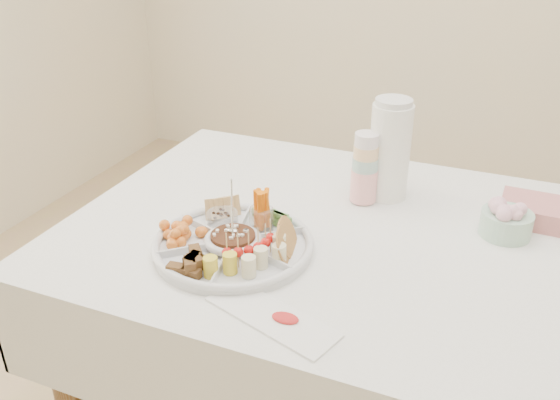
% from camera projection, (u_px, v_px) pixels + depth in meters
% --- Properties ---
extents(dining_table, '(1.52, 1.02, 0.76)m').
position_uv_depth(dining_table, '(357.00, 351.00, 1.67)').
color(dining_table, white).
rests_on(dining_table, floor).
extents(party_tray, '(0.48, 0.48, 0.04)m').
position_uv_depth(party_tray, '(233.00, 242.00, 1.42)').
color(party_tray, silver).
rests_on(party_tray, dining_table).
extents(bean_dip, '(0.13, 0.13, 0.04)m').
position_uv_depth(bean_dip, '(233.00, 240.00, 1.41)').
color(bean_dip, '#4D2415').
rests_on(bean_dip, party_tray).
extents(tortillas, '(0.14, 0.14, 0.07)m').
position_uv_depth(tortillas, '(287.00, 240.00, 1.38)').
color(tortillas, '#A55A2E').
rests_on(tortillas, party_tray).
extents(carrot_cucumber, '(0.15, 0.15, 0.11)m').
position_uv_depth(carrot_cucumber, '(269.00, 208.00, 1.49)').
color(carrot_cucumber, orange).
rests_on(carrot_cucumber, party_tray).
extents(pita_raisins, '(0.14, 0.14, 0.06)m').
position_uv_depth(pita_raisins, '(220.00, 210.00, 1.52)').
color(pita_raisins, tan).
rests_on(pita_raisins, party_tray).
extents(cherries, '(0.15, 0.15, 0.05)m').
position_uv_depth(cherries, '(181.00, 232.00, 1.43)').
color(cherries, orange).
rests_on(cherries, party_tray).
extents(granola_chunks, '(0.14, 0.14, 0.05)m').
position_uv_depth(granola_chunks, '(192.00, 260.00, 1.32)').
color(granola_chunks, '#4C2A16').
rests_on(granola_chunks, party_tray).
extents(banana_tomato, '(0.13, 0.13, 0.09)m').
position_uv_depth(banana_tomato, '(248.00, 258.00, 1.29)').
color(banana_tomato, '#FFF876').
rests_on(banana_tomato, party_tray).
extents(cup_stack, '(0.08, 0.08, 0.20)m').
position_uv_depth(cup_stack, '(365.00, 168.00, 1.61)').
color(cup_stack, white).
rests_on(cup_stack, dining_table).
extents(thermos, '(0.14, 0.14, 0.29)m').
position_uv_depth(thermos, '(390.00, 148.00, 1.62)').
color(thermos, white).
rests_on(thermos, dining_table).
extents(flower_bowl, '(0.14, 0.14, 0.09)m').
position_uv_depth(flower_bowl, '(507.00, 218.00, 1.47)').
color(flower_bowl, silver).
rests_on(flower_bowl, dining_table).
extents(napkin_stack, '(0.17, 0.15, 0.05)m').
position_uv_depth(napkin_stack, '(533.00, 211.00, 1.55)').
color(napkin_stack, '#CF7C7B').
rests_on(napkin_stack, dining_table).
extents(placemat, '(0.31, 0.18, 0.01)m').
position_uv_depth(placemat, '(272.00, 317.00, 1.20)').
color(placemat, white).
rests_on(placemat, dining_table).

